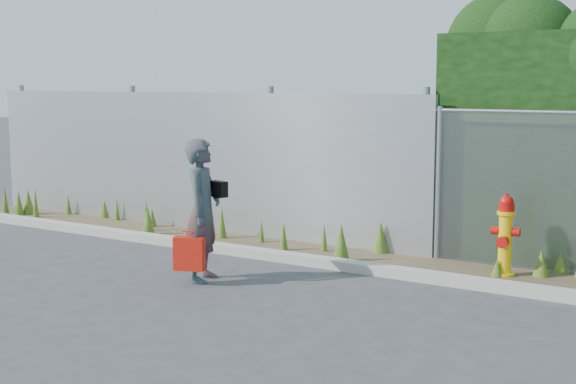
% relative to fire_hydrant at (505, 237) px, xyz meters
% --- Properties ---
extents(ground, '(80.00, 80.00, 0.00)m').
position_rel_fire_hydrant_xyz_m(ground, '(-2.12, -2.51, -0.50)').
color(ground, '#3B3A3D').
rests_on(ground, ground).
extents(curb, '(16.00, 0.22, 0.12)m').
position_rel_fire_hydrant_xyz_m(curb, '(-2.12, -0.71, -0.44)').
color(curb, '#A09A91').
rests_on(curb, ground).
extents(weed_strip, '(16.00, 1.31, 0.54)m').
position_rel_fire_hydrant_xyz_m(weed_strip, '(-2.56, 0.00, -0.37)').
color(weed_strip, '#4A3D2A').
rests_on(weed_strip, ground).
extents(corrugated_fence, '(8.50, 0.21, 2.30)m').
position_rel_fire_hydrant_xyz_m(corrugated_fence, '(-5.37, 0.50, 0.60)').
color(corrugated_fence, '#B4B6BC').
rests_on(corrugated_fence, ground).
extents(fire_hydrant, '(0.35, 0.31, 1.04)m').
position_rel_fire_hydrant_xyz_m(fire_hydrant, '(0.00, 0.00, 0.00)').
color(fire_hydrant, yellow).
rests_on(fire_hydrant, ground).
extents(woman, '(0.58, 0.72, 1.70)m').
position_rel_fire_hydrant_xyz_m(woman, '(-3.00, -2.09, 0.35)').
color(woman, '#106968').
rests_on(woman, ground).
extents(red_tote_bag, '(0.36, 0.13, 0.47)m').
position_rel_fire_hydrant_xyz_m(red_tote_bag, '(-2.99, -2.36, -0.12)').
color(red_tote_bag, '#BA1B0A').
extents(black_shoulder_bag, '(0.25, 0.10, 0.19)m').
position_rel_fire_hydrant_xyz_m(black_shoulder_bag, '(-2.88, -1.94, 0.60)').
color(black_shoulder_bag, black).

